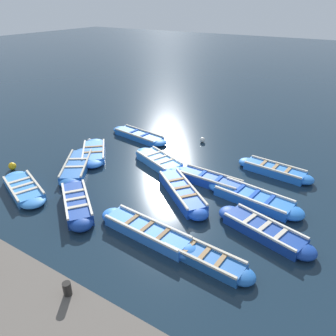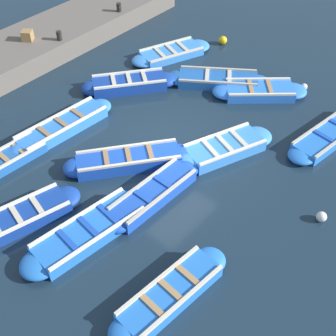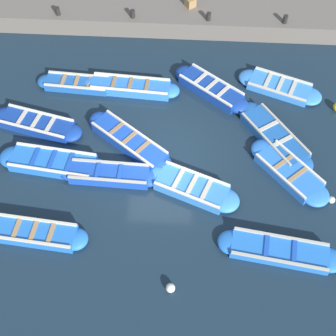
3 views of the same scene
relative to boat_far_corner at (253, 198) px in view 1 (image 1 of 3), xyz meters
The scene contains 18 objects.
ground_plane 3.72m from the boat_far_corner, 81.42° to the right, with size 120.00×120.00×0.00m, color #162838.
boat_far_corner is the anchor object (origin of this frame).
boat_mid_row 9.12m from the boat_far_corner, 62.96° to the right, with size 2.09×3.45×0.35m.
boat_stern_in 4.87m from the boat_far_corner, 98.80° to the right, with size 2.09×3.43×0.42m.
boat_inner_gap 6.66m from the boat_far_corner, 54.80° to the right, with size 2.73×3.19×0.47m.
boat_tucked 7.90m from the boat_far_corner, 78.16° to the right, with size 3.59×2.86×0.39m.
boat_near_quay 2.04m from the boat_far_corner, 100.60° to the right, with size 0.90×3.47×0.43m.
boat_broadside 4.42m from the boat_far_corner, 31.43° to the right, with size 1.03×3.89×0.43m.
boat_drifting 2.76m from the boat_far_corner, 67.17° to the right, with size 2.96×3.50×0.46m.
boat_bow_out 2.71m from the boat_far_corner, behind, with size 1.10×3.46×0.41m.
boat_end_of_row 1.94m from the boat_far_corner, 28.85° to the left, with size 1.66×3.62×0.42m.
boat_outer_right 3.86m from the boat_far_corner, ahead, with size 0.94×3.24×0.37m.
boat_outer_left 8.08m from the boat_far_corner, 110.84° to the right, with size 1.37×3.90×0.36m.
boat_alongside 8.11m from the boat_far_corner, 89.27° to the right, with size 3.12×2.90×0.39m.
bollard_mid_south 7.60m from the boat_far_corner, 16.01° to the right, with size 0.20×0.20×0.35m, color black.
buoy_orange_near 6.02m from the boat_far_corner, 134.59° to the right, with size 0.28×0.28×0.28m, color silver.
buoy_yellow_far 10.71m from the boat_far_corner, 72.70° to the right, with size 0.34×0.34×0.34m, color #EAB214.
buoy_white_drifting 9.46m from the boat_far_corner, 95.63° to the right, with size 0.24×0.24×0.24m, color silver.
Camera 1 is at (10.09, 6.47, 6.99)m, focal length 35.00 mm.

